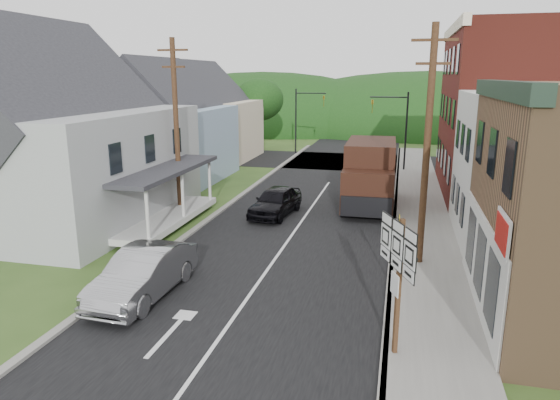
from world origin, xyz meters
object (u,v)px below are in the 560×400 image
Objects in this scene: silver_sedan at (143,274)px; route_sign_cluster at (398,268)px; dark_sedan at (276,202)px; warning_sign at (399,242)px; delivery_van at (370,175)px.

route_sign_cluster is at bearing -10.73° from silver_sedan.
silver_sedan is 10.85m from dark_sedan.
dark_sedan is 1.62× the size of warning_sign.
dark_sedan is 14.14m from route_sign_cluster.
silver_sedan is 8.52m from route_sign_cluster.
delivery_van is at bearing 66.59° from silver_sedan.
delivery_van is 15.57m from route_sign_cluster.
silver_sedan is at bearing -168.35° from warning_sign.
route_sign_cluster reaches higher than delivery_van.
silver_sedan is at bearing -116.68° from delivery_van.
route_sign_cluster is (6.32, -12.53, 1.75)m from dark_sedan.
warning_sign is (1.68, -11.58, 0.04)m from delivery_van.
warning_sign is (8.16, 2.05, 1.09)m from silver_sedan.
warning_sign is at bearing 65.84° from route_sign_cluster.
delivery_van is at bearing 72.29° from route_sign_cluster.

